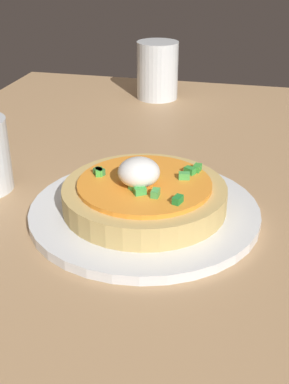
{
  "coord_description": "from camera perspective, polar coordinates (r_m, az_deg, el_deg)",
  "views": [
    {
      "loc": [
        -58.34,
        -17.74,
        32.81
      ],
      "look_at": [
        -7.26,
        -5.65,
        5.6
      ],
      "focal_mm": 47.57,
      "sensor_mm": 36.0,
      "label": 1
    }
  ],
  "objects": [
    {
      "name": "cup_near",
      "position": [
        1.03,
        1.46,
        13.17
      ],
      "size": [
        8.16,
        8.16,
        11.07
      ],
      "color": "silver",
      "rests_on": "dining_table"
    },
    {
      "name": "plate",
      "position": [
        0.6,
        0.0,
        -2.16
      ],
      "size": [
        27.17,
        27.17,
        1.14
      ],
      "primitive_type": "cylinder",
      "color": "white",
      "rests_on": "dining_table"
    },
    {
      "name": "pizza",
      "position": [
        0.59,
        -0.03,
        -0.2
      ],
      "size": [
        19.18,
        19.18,
        6.58
      ],
      "color": "tan",
      "rests_on": "plate"
    },
    {
      "name": "dining_table",
      "position": [
        0.69,
        -3.2,
        -0.03
      ],
      "size": [
        106.61,
        72.78,
        2.47
      ],
      "primitive_type": "cube",
      "color": "tan",
      "rests_on": "ground"
    }
  ]
}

